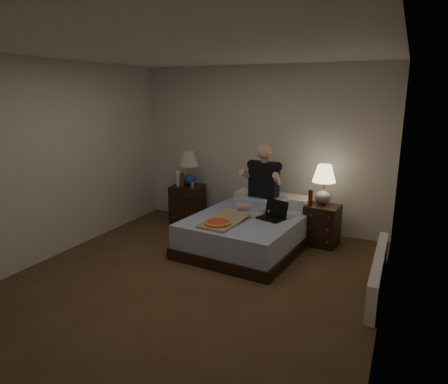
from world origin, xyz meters
The scene contains 18 objects.
floor centered at (0.00, 0.00, 0.00)m, with size 4.00×4.50×0.00m, color brown.
ceiling centered at (0.00, 0.00, 2.50)m, with size 4.00×4.50×0.00m, color white.
wall_back centered at (0.00, 2.25, 1.25)m, with size 4.00×2.50×0.00m, color silver.
wall_left centered at (-2.00, 0.00, 1.25)m, with size 4.50×2.50×0.00m, color silver.
wall_right centered at (2.00, 0.00, 1.25)m, with size 4.50×2.50×0.00m, color silver.
bed centered at (0.21, 1.29, 0.23)m, with size 1.37×1.83×0.46m, color #5566AB.
nightstand_left centered at (-1.09, 1.83, 0.32)m, with size 0.49×0.44×0.63m, color black.
nightstand_right centered at (1.10, 1.79, 0.29)m, with size 0.44×0.40×0.57m, color black.
lamp_left centered at (-1.06, 1.86, 0.91)m, with size 0.32×0.32×0.56m, color navy, non-canonical shape.
lamp_right centered at (1.08, 1.86, 0.85)m, with size 0.32×0.32×0.56m, color gray, non-canonical shape.
water_bottle centered at (-1.20, 1.75, 0.76)m, with size 0.07×0.07×0.25m, color silver.
soda_can centered at (-0.95, 1.75, 0.68)m, with size 0.07×0.07×0.10m, color #B5B5B0.
beer_bottle_left centered at (-1.09, 1.69, 0.75)m, with size 0.06×0.06×0.23m, color #4F290B.
beer_bottle_right centered at (0.94, 1.69, 0.69)m, with size 0.06×0.06×0.23m, color #59210C.
person centered at (0.25, 1.68, 0.92)m, with size 0.66×0.52×0.93m, color black, non-canonical shape.
laptop centered at (0.53, 1.24, 0.58)m, with size 0.34×0.28×0.24m, color black, non-canonical shape.
pizza_box centered at (0.02, 0.67, 0.50)m, with size 0.40×0.76×0.08m, color tan, non-canonical shape.
radiator centered at (1.93, 0.70, 0.20)m, with size 0.10×1.60×0.40m, color white.
Camera 1 is at (2.09, -3.61, 2.09)m, focal length 32.00 mm.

